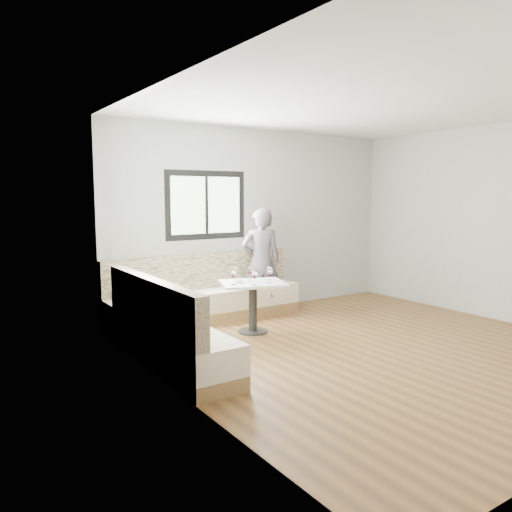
% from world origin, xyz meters
% --- Properties ---
extents(room, '(5.01, 5.01, 2.81)m').
position_xyz_m(room, '(-0.08, 0.08, 1.41)').
color(room, brown).
rests_on(room, ground).
extents(banquette, '(2.91, 2.80, 0.95)m').
position_xyz_m(banquette, '(-1.59, 1.62, 0.33)').
color(banquette, '#987246').
rests_on(banquette, ground).
extents(table, '(0.98, 0.87, 0.67)m').
position_xyz_m(table, '(-0.81, 1.39, 0.50)').
color(table, black).
rests_on(table, ground).
extents(person, '(0.69, 0.59, 1.61)m').
position_xyz_m(person, '(-0.18, 2.13, 0.80)').
color(person, '#504A53').
rests_on(person, ground).
extents(olive_ramekin, '(0.11, 0.11, 0.04)m').
position_xyz_m(olive_ramekin, '(-0.99, 1.44, 0.69)').
color(olive_ramekin, white).
rests_on(olive_ramekin, table).
extents(wine_glass_a, '(0.08, 0.08, 0.18)m').
position_xyz_m(wine_glass_a, '(-1.12, 1.37, 0.79)').
color(wine_glass_a, white).
rests_on(wine_glass_a, table).
extents(wine_glass_b, '(0.08, 0.08, 0.18)m').
position_xyz_m(wine_glass_b, '(-0.92, 1.19, 0.79)').
color(wine_glass_b, white).
rests_on(wine_glass_b, table).
extents(wine_glass_c, '(0.08, 0.08, 0.18)m').
position_xyz_m(wine_glass_c, '(-0.68, 1.20, 0.79)').
color(wine_glass_c, white).
rests_on(wine_glass_c, table).
extents(wine_glass_d, '(0.08, 0.08, 0.18)m').
position_xyz_m(wine_glass_d, '(-0.77, 1.53, 0.79)').
color(wine_glass_d, white).
rests_on(wine_glass_d, table).
extents(wine_glass_e, '(0.08, 0.08, 0.18)m').
position_xyz_m(wine_glass_e, '(-0.54, 1.39, 0.79)').
color(wine_glass_e, white).
rests_on(wine_glass_e, table).
extents(wine_glass_f, '(0.08, 0.08, 0.18)m').
position_xyz_m(wine_glass_f, '(-0.92, 1.63, 0.79)').
color(wine_glass_f, white).
rests_on(wine_glass_f, table).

